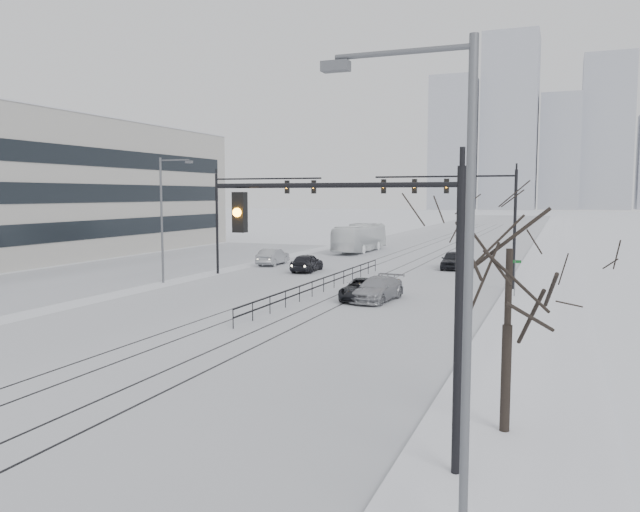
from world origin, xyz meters
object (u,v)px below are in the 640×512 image
(sedan_nb_far, at_px, (453,260))
(sedan_nb_front, at_px, (362,289))
(sedan_sb_inner, at_px, (307,263))
(box_truck, at_px, (360,238))
(sedan_sb_outer, at_px, (273,257))
(bare_tree, at_px, (509,268))
(traffic_mast_near, at_px, (388,275))
(sedan_nb_right, at_px, (377,289))

(sedan_nb_far, bearing_deg, sedan_nb_front, -101.28)
(sedan_sb_inner, relative_size, box_truck, 0.40)
(sedan_sb_inner, relative_size, sedan_nb_front, 0.96)
(sedan_sb_outer, bearing_deg, box_truck, -105.56)
(sedan_sb_outer, xyz_separation_m, sedan_nb_front, (13.20, -15.01, -0.10))
(bare_tree, distance_m, sedan_sb_inner, 36.06)
(sedan_sb_inner, height_order, sedan_nb_front, sedan_sb_inner)
(sedan_sb_inner, bearing_deg, sedan_nb_far, -153.71)
(traffic_mast_near, relative_size, sedan_sb_outer, 1.57)
(bare_tree, distance_m, sedan_nb_far, 37.92)
(traffic_mast_near, relative_size, box_truck, 0.63)
(traffic_mast_near, bearing_deg, sedan_sb_outer, 119.20)
(traffic_mast_near, distance_m, sedan_sb_outer, 42.78)
(bare_tree, bearing_deg, sedan_nb_right, 115.22)
(bare_tree, relative_size, box_truck, 0.55)
(traffic_mast_near, bearing_deg, box_truck, 108.36)
(sedan_sb_outer, distance_m, box_truck, 15.60)
(sedan_sb_outer, height_order, sedan_nb_front, sedan_sb_outer)
(sedan_sb_outer, bearing_deg, sedan_nb_far, -172.82)
(sedan_sb_inner, height_order, box_truck, box_truck)
(sedan_nb_right, relative_size, sedan_nb_far, 1.09)
(sedan_nb_far, xyz_separation_m, box_truck, (-12.34, 12.39, 0.78))
(sedan_nb_front, height_order, box_truck, box_truck)
(sedan_nb_front, bearing_deg, sedan_nb_right, -6.26)
(sedan_nb_far, distance_m, box_truck, 17.50)
(sedan_nb_front, distance_m, box_truck, 31.77)
(bare_tree, height_order, sedan_sb_outer, bare_tree)
(sedan_nb_front, bearing_deg, sedan_sb_outer, 127.09)
(sedan_nb_front, bearing_deg, box_truck, 103.73)
(traffic_mast_near, height_order, sedan_nb_front, traffic_mast_near)
(sedan_nb_right, bearing_deg, sedan_nb_far, 91.30)
(sedan_sb_inner, xyz_separation_m, box_truck, (-1.36, 18.63, 0.80))
(sedan_nb_far, bearing_deg, traffic_mast_near, -85.97)
(sedan_sb_inner, distance_m, box_truck, 18.69)
(traffic_mast_near, distance_m, sedan_nb_front, 23.77)
(sedan_nb_front, bearing_deg, sedan_nb_far, 77.65)
(traffic_mast_near, xyz_separation_m, sedan_nb_right, (-6.60, 22.14, -3.85))
(sedan_sb_inner, bearing_deg, sedan_nb_front, 122.79)
(sedan_sb_outer, xyz_separation_m, sedan_nb_right, (14.19, -15.05, -0.02))
(bare_tree, xyz_separation_m, sedan_nb_front, (-10.00, 19.18, -3.85))
(sedan_nb_front, bearing_deg, traffic_mast_near, -75.36)
(sedan_nb_far, relative_size, box_truck, 0.41)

